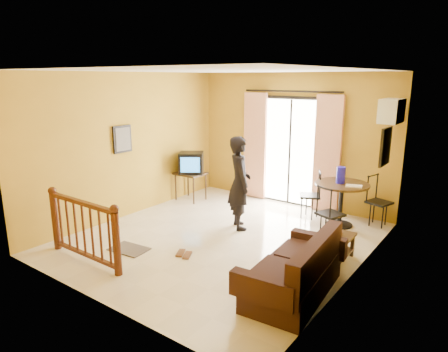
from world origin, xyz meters
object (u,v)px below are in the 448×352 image
Objects in this scene: television at (191,163)px; coffee_table at (332,246)px; dining_table at (342,192)px; sofa at (297,273)px; standing_person at (239,183)px.

television is 0.80× the size of coffee_table.
dining_table is 0.56× the size of sofa.
television reaches higher than dining_table.
coffee_table is 1.16m from sofa.
coffee_table is at bearing -51.33° from television.
dining_table is at bearing 94.57° from sofa.
dining_table is 2.77m from sofa.
dining_table is at bearing -98.27° from standing_person.
dining_table reaches higher than sofa.
standing_person is (-1.46, -1.20, 0.20)m from dining_table.
standing_person reaches higher than television.
standing_person is at bearing -57.52° from television.
coffee_table is 2.03m from standing_person.
standing_person is (-1.91, 0.36, 0.60)m from coffee_table.
television is at bearing 143.50° from sofa.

